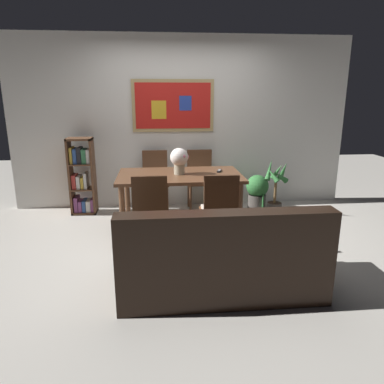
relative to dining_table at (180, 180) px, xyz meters
name	(u,v)px	position (x,y,z in m)	size (l,w,h in m)	color
ground_plane	(192,243)	(0.11, -0.55, -0.64)	(12.00, 12.00, 0.00)	#B7B2A8
wall_back_with_painting	(182,123)	(0.10, 1.08, 0.66)	(5.20, 0.14, 2.60)	silver
dining_table	(180,180)	(0.00, 0.00, 0.00)	(1.61, 0.95, 0.73)	brown
dining_chair_far_left	(155,176)	(-0.33, 0.79, -0.11)	(0.40, 0.41, 0.91)	brown
dining_chair_near_right	(220,206)	(0.39, -0.80, -0.11)	(0.40, 0.41, 0.91)	brown
dining_chair_far_right	(200,175)	(0.36, 0.79, -0.11)	(0.40, 0.41, 0.91)	brown
dining_chair_near_left	(150,207)	(-0.38, -0.76, -0.11)	(0.40, 0.41, 0.91)	brown
leather_couch	(220,259)	(0.25, -1.67, -0.33)	(1.80, 0.84, 0.84)	black
bookshelf	(82,178)	(-1.40, 0.74, -0.10)	(0.36, 0.28, 1.13)	brown
potted_ivy	(257,191)	(1.25, 0.69, -0.36)	(0.35, 0.35, 0.55)	#4C4742
potted_palm	(275,192)	(1.41, 0.32, -0.29)	(0.35, 0.36, 0.84)	#4C4742
flower_vase	(179,159)	(0.00, 0.00, 0.29)	(0.25, 0.23, 0.34)	tan
tv_remote	(219,171)	(0.54, 0.10, 0.10)	(0.09, 0.16, 0.02)	black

